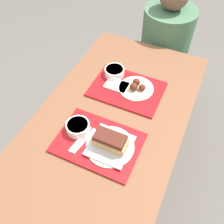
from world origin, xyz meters
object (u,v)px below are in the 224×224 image
(bowl_coleslaw_near, at_px, (78,127))
(bowl_coleslaw_far, at_px, (114,72))
(person_seated_across, at_px, (167,34))
(tray_far, at_px, (126,89))
(brisket_sandwich_plate, at_px, (110,143))
(wings_plate_far, at_px, (136,87))
(tray_near, at_px, (98,142))

(bowl_coleslaw_near, relative_size, bowl_coleslaw_far, 1.00)
(bowl_coleslaw_near, xyz_separation_m, person_seated_across, (0.15, 1.08, -0.07))
(tray_far, height_order, brisket_sandwich_plate, brisket_sandwich_plate)
(bowl_coleslaw_near, bearing_deg, person_seated_across, 82.09)
(tray_far, distance_m, bowl_coleslaw_far, 0.14)
(bowl_coleslaw_near, bearing_deg, bowl_coleslaw_far, 90.53)
(bowl_coleslaw_far, relative_size, person_seated_across, 0.18)
(tray_far, distance_m, bowl_coleslaw_near, 0.39)
(tray_far, xyz_separation_m, brisket_sandwich_plate, (0.08, -0.40, 0.04))
(brisket_sandwich_plate, height_order, wings_plate_far, brisket_sandwich_plate)
(brisket_sandwich_plate, bearing_deg, tray_near, 179.20)
(brisket_sandwich_plate, bearing_deg, wings_plate_far, 93.67)
(tray_far, relative_size, person_seated_across, 0.62)
(bowl_coleslaw_near, bearing_deg, tray_far, 74.04)
(wings_plate_far, bearing_deg, tray_far, -160.71)
(tray_far, distance_m, person_seated_across, 0.71)
(brisket_sandwich_plate, bearing_deg, person_seated_across, 91.99)
(brisket_sandwich_plate, relative_size, bowl_coleslaw_far, 1.96)
(tray_near, xyz_separation_m, bowl_coleslaw_near, (-0.12, 0.02, 0.03))
(wings_plate_far, xyz_separation_m, person_seated_across, (-0.01, 0.69, -0.06))
(tray_near, bearing_deg, bowl_coleslaw_far, 105.04)
(person_seated_across, bearing_deg, wings_plate_far, -89.04)
(bowl_coleslaw_far, height_order, person_seated_across, person_seated_across)
(bowl_coleslaw_near, xyz_separation_m, brisket_sandwich_plate, (0.19, -0.02, 0.00))
(brisket_sandwich_plate, height_order, bowl_coleslaw_far, brisket_sandwich_plate)
(wings_plate_far, bearing_deg, tray_near, -95.17)
(bowl_coleslaw_far, bearing_deg, bowl_coleslaw_near, -89.47)
(brisket_sandwich_plate, relative_size, person_seated_across, 0.35)
(tray_near, xyz_separation_m, wings_plate_far, (0.04, 0.42, 0.02))
(bowl_coleslaw_near, height_order, person_seated_across, person_seated_across)
(tray_far, bearing_deg, person_seated_across, 86.56)
(wings_plate_far, height_order, person_seated_across, person_seated_across)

